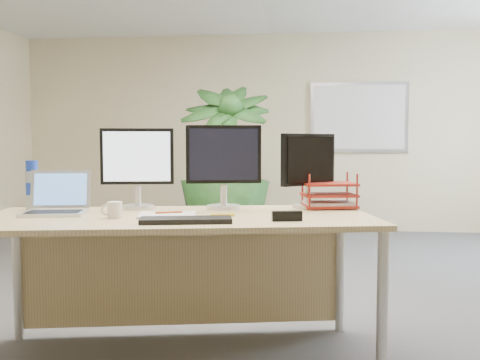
# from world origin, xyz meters

# --- Properties ---
(floor) EXTENTS (8.00, 8.00, 0.00)m
(floor) POSITION_xyz_m (0.00, 0.00, 0.00)
(floor) COLOR #49494E
(floor) RESTS_ON ground
(back_wall) EXTENTS (7.00, 0.04, 2.70)m
(back_wall) POSITION_xyz_m (0.00, 4.00, 1.35)
(back_wall) COLOR beige
(back_wall) RESTS_ON floor
(whiteboard) EXTENTS (1.30, 0.04, 0.95)m
(whiteboard) POSITION_xyz_m (1.20, 3.97, 1.55)
(whiteboard) COLOR silver
(whiteboard) RESTS_ON back_wall
(desk) EXTENTS (2.24, 1.28, 0.81)m
(desk) POSITION_xyz_m (-0.24, -0.47, 0.64)
(desk) COLOR tan
(desk) RESTS_ON floor
(floor_plant) EXTENTS (0.90, 0.90, 1.50)m
(floor_plant) POSITION_xyz_m (-0.35, 2.02, 0.75)
(floor_plant) COLOR #153513
(floor_plant) RESTS_ON floor
(monitor_left) EXTENTS (0.43, 0.20, 0.48)m
(monitor_left) POSITION_xyz_m (-0.54, -0.31, 1.09)
(monitor_left) COLOR silver
(monitor_left) RESTS_ON desk
(monitor_right) EXTENTS (0.45, 0.21, 0.50)m
(monitor_right) POSITION_xyz_m (-0.02, -0.25, 1.10)
(monitor_right) COLOR silver
(monitor_right) RESTS_ON desk
(monitor_dark) EXTENTS (0.33, 0.30, 0.45)m
(monitor_dark) POSITION_xyz_m (0.48, -0.16, 1.07)
(monitor_dark) COLOR silver
(monitor_dark) RESTS_ON desk
(laptop) EXTENTS (0.39, 0.35, 0.24)m
(laptop) POSITION_xyz_m (-0.92, -0.58, 0.87)
(laptop) COLOR silver
(laptop) RESTS_ON desk
(keyboard) EXTENTS (0.48, 0.24, 0.03)m
(keyboard) POSITION_xyz_m (-0.13, -0.83, 0.82)
(keyboard) COLOR black
(keyboard) RESTS_ON desk
(coffee_mug) EXTENTS (0.11, 0.08, 0.09)m
(coffee_mug) POSITION_xyz_m (-0.54, -0.72, 0.85)
(coffee_mug) COLOR white
(coffee_mug) RESTS_ON desk
(spiral_notebook) EXTENTS (0.34, 0.28, 0.01)m
(spiral_notebook) POSITION_xyz_m (-0.28, -0.61, 0.82)
(spiral_notebook) COLOR white
(spiral_notebook) RESTS_ON desk
(orange_pen) EXTENTS (0.14, 0.07, 0.01)m
(orange_pen) POSITION_xyz_m (-0.28, -0.59, 0.83)
(orange_pen) COLOR #D55017
(orange_pen) RESTS_ON spiral_notebook
(yellow_highlighter) EXTENTS (0.13, 0.05, 0.02)m
(yellow_highlighter) POSITION_xyz_m (0.02, -0.59, 0.82)
(yellow_highlighter) COLOR yellow
(yellow_highlighter) RESTS_ON desk
(water_bottle) EXTENTS (0.08, 0.08, 0.29)m
(water_bottle) POSITION_xyz_m (-1.15, -0.43, 0.95)
(water_bottle) COLOR #AFC3CD
(water_bottle) RESTS_ON desk
(letter_tray) EXTENTS (0.35, 0.30, 0.15)m
(letter_tray) POSITION_xyz_m (0.61, -0.15, 0.88)
(letter_tray) COLOR maroon
(letter_tray) RESTS_ON desk
(stapler) EXTENTS (0.16, 0.07, 0.05)m
(stapler) POSITION_xyz_m (0.37, -0.72, 0.84)
(stapler) COLOR black
(stapler) RESTS_ON desk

